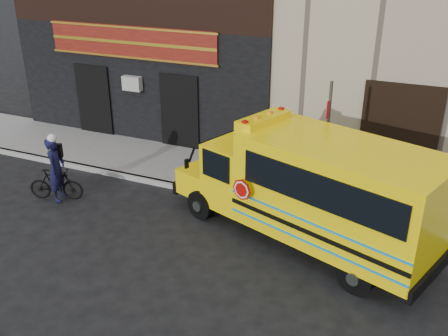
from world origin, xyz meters
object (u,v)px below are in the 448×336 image
Objects in this scene: cyclist at (57,171)px; sign_pole at (326,145)px; bicycle at (56,184)px; school_bus at (314,188)px.

sign_pole is at bearing -89.71° from cyclist.
sign_pole reaches higher than bicycle.
school_bus is 4.65× the size of bicycle.
cyclist is at bearing -122.88° from bicycle.
cyclist reaches higher than bicycle.
school_bus is at bearing -104.38° from bicycle.
cyclist is (0.14, -0.03, 0.46)m from bicycle.
sign_pole is 2.37× the size of bicycle.
school_bus is 1.97× the size of sign_pole.
sign_pole is at bearing 94.58° from school_bus.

